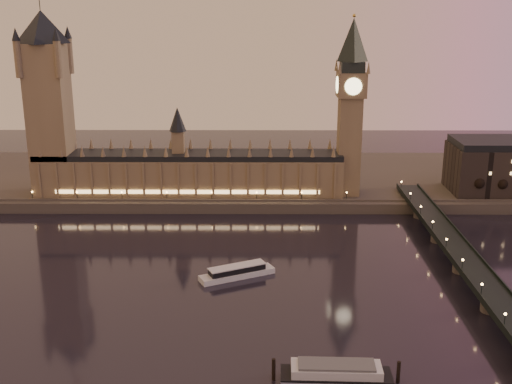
# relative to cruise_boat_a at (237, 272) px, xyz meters

# --- Properties ---
(ground) EXTENTS (700.00, 700.00, 0.00)m
(ground) POSITION_rel_cruise_boat_a_xyz_m (8.10, -13.03, -2.39)
(ground) COLOR black
(ground) RESTS_ON ground
(far_embankment) EXTENTS (560.00, 130.00, 6.00)m
(far_embankment) POSITION_rel_cruise_boat_a_xyz_m (38.10, 151.97, 0.61)
(far_embankment) COLOR #423D35
(far_embankment) RESTS_ON ground
(palace_of_westminster) EXTENTS (180.00, 26.62, 52.00)m
(palace_of_westminster) POSITION_rel_cruise_boat_a_xyz_m (-32.02, 107.97, 19.32)
(palace_of_westminster) COLOR brown
(palace_of_westminster) RESTS_ON ground
(victoria_tower) EXTENTS (31.68, 31.68, 118.00)m
(victoria_tower) POSITION_rel_cruise_boat_a_xyz_m (-111.90, 107.97, 63.40)
(victoria_tower) COLOR brown
(victoria_tower) RESTS_ON ground
(big_ben) EXTENTS (17.68, 17.68, 104.00)m
(big_ben) POSITION_rel_cruise_boat_a_xyz_m (62.09, 107.96, 61.56)
(big_ben) COLOR brown
(big_ben) RESTS_ON ground
(westminster_bridge) EXTENTS (13.20, 260.00, 15.30)m
(westminster_bridge) POSITION_rel_cruise_boat_a_xyz_m (99.71, -13.03, 3.13)
(westminster_bridge) COLOR black
(westminster_bridge) RESTS_ON ground
(bare_tree_0) EXTENTS (5.34, 5.34, 10.86)m
(bare_tree_0) POSITION_rel_cruise_boat_a_xyz_m (134.94, 95.97, 11.69)
(bare_tree_0) COLOR black
(bare_tree_0) RESTS_ON ground
(bare_tree_1) EXTENTS (5.34, 5.34, 10.86)m
(bare_tree_1) POSITION_rel_cruise_boat_a_xyz_m (148.17, 95.97, 11.69)
(bare_tree_1) COLOR black
(bare_tree_1) RESTS_ON ground
(cruise_boat_a) EXTENTS (33.70, 21.38, 5.42)m
(cruise_boat_a) POSITION_rel_cruise_boat_a_xyz_m (0.00, 0.00, 0.00)
(cruise_boat_a) COLOR silver
(cruise_boat_a) RESTS_ON ground
(moored_barge) EXTENTS (40.75, 11.07, 7.47)m
(moored_barge) POSITION_rel_cruise_boat_a_xyz_m (34.17, -81.58, 0.77)
(moored_barge) COLOR #96A1BF
(moored_barge) RESTS_ON ground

